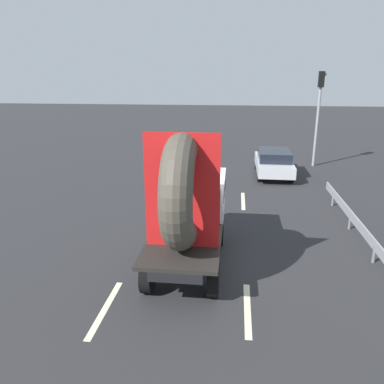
# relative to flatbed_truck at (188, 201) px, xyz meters

# --- Properties ---
(ground_plane) EXTENTS (120.00, 120.00, 0.00)m
(ground_plane) POSITION_rel_flatbed_truck_xyz_m (0.36, 0.30, -1.96)
(ground_plane) COLOR #28282B
(flatbed_truck) EXTENTS (2.02, 5.12, 4.12)m
(flatbed_truck) POSITION_rel_flatbed_truck_xyz_m (0.00, 0.00, 0.00)
(flatbed_truck) COLOR black
(flatbed_truck) RESTS_ON ground_plane
(distant_sedan) EXTENTS (1.88, 4.38, 1.43)m
(distant_sedan) POSITION_rel_flatbed_truck_xyz_m (3.43, 10.75, -1.19)
(distant_sedan) COLOR black
(distant_sedan) RESTS_ON ground_plane
(traffic_light) EXTENTS (0.42, 0.36, 5.60)m
(traffic_light) POSITION_rel_flatbed_truck_xyz_m (6.12, 13.38, 1.71)
(traffic_light) COLOR gray
(traffic_light) RESTS_ON ground_plane
(guardrail) EXTENTS (0.10, 10.37, 0.71)m
(guardrail) POSITION_rel_flatbed_truck_xyz_m (5.54, 1.93, -1.43)
(guardrail) COLOR gray
(guardrail) RESTS_ON ground_plane
(lane_dash_left_near) EXTENTS (0.16, 2.39, 0.01)m
(lane_dash_left_near) POSITION_rel_flatbed_truck_xyz_m (-1.72, -2.57, -1.95)
(lane_dash_left_near) COLOR beige
(lane_dash_left_near) RESTS_ON ground_plane
(lane_dash_left_far) EXTENTS (0.16, 2.95, 0.01)m
(lane_dash_left_far) POSITION_rel_flatbed_truck_xyz_m (-1.72, 6.20, -1.95)
(lane_dash_left_far) COLOR beige
(lane_dash_left_far) RESTS_ON ground_plane
(lane_dash_right_near) EXTENTS (0.16, 2.24, 0.01)m
(lane_dash_right_near) POSITION_rel_flatbed_truck_xyz_m (1.72, -2.20, -1.95)
(lane_dash_right_near) COLOR beige
(lane_dash_right_near) RESTS_ON ground_plane
(lane_dash_right_far) EXTENTS (0.16, 2.41, 0.01)m
(lane_dash_right_far) POSITION_rel_flatbed_truck_xyz_m (1.72, 6.02, -1.95)
(lane_dash_right_far) COLOR beige
(lane_dash_right_far) RESTS_ON ground_plane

